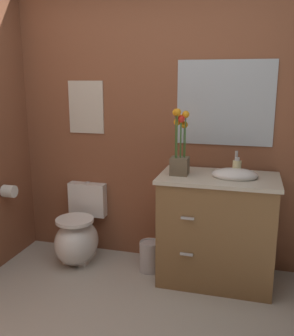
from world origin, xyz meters
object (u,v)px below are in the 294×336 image
Objects in this scene: wall_mirror at (225,103)px; toilet_paper_roll at (9,191)px; toilet at (79,235)px; trash_bin at (150,256)px; soap_bottle at (237,168)px; flower_vase at (180,151)px; wall_poster at (86,107)px; vanity_cabinet at (217,228)px.

wall_mirror is 7.27× the size of toilet_paper_roll.
wall_mirror is at bearing 14.41° from toilet_paper_roll.
trash_bin is (0.68, -0.02, -0.11)m from toilet.
soap_bottle is at bearing 0.93° from toilet.
toilet is 1.30× the size of flower_vase.
toilet is at bearing -179.07° from soap_bottle.
soap_bottle is at bearing 3.66° from trash_bin.
soap_bottle is 1.08m from trash_bin.
wall_poster is at bearing 90.00° from toilet.
soap_bottle is at bearing 9.65° from flower_vase.
flower_vase reaches higher than toilet.
toilet_paper_roll is at bearing -160.55° from toilet.
vanity_cabinet is 2.27× the size of wall_poster.
vanity_cabinet reaches higher than toilet.
wall_poster is at bearing 180.00° from wall_mirror.
toilet_paper_roll is at bearing -165.59° from wall_mirror.
toilet_paper_roll is (-1.81, -0.46, -0.77)m from wall_mirror.
wall_poster reaches higher than soap_bottle.
flower_vase reaches higher than toilet_paper_roll.
wall_poster is at bearing 39.83° from toilet_paper_roll.
toilet is 1.56m from soap_bottle.
trash_bin is 1.36m from toilet_paper_roll.
vanity_cabinet is 3.96× the size of trash_bin.
wall_poster reaches higher than trash_bin.
flower_vase reaches higher than trash_bin.
toilet_paper_roll is (-0.56, -0.46, -0.71)m from wall_poster.
toilet is 0.64× the size of vanity_cabinet.
wall_mirror reaches higher than flower_vase.
flower_vase is 1.95× the size of trash_bin.
trash_bin is at bearing -152.89° from wall_mirror.
soap_bottle is 1.97m from toilet_paper_roll.
vanity_cabinet reaches higher than trash_bin.
wall_mirror is at bearing 45.76° from flower_vase.
trash_bin is 1.46m from wall_poster.
wall_mirror reaches higher than toilet.
wall_mirror is at bearing 0.00° from wall_poster.
toilet is 4.66× the size of soap_bottle.
vanity_cabinet is at bearing -0.44° from trash_bin.
soap_bottle is (0.44, 0.08, -0.13)m from flower_vase.
soap_bottle is 0.18× the size of wall_mirror.
toilet reaches higher than trash_bin.
flower_vase reaches higher than vanity_cabinet.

